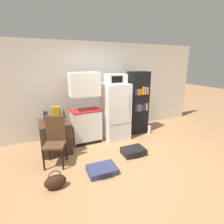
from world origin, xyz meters
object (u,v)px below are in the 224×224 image
bottle_blue_soda (47,120)px  handbag (55,182)px  cereal_box (56,113)px  water_bottle_front (149,129)px  bottle_amber_beer (64,114)px  microwave (116,79)px  chair (55,137)px  bottle_wine_dark (45,117)px  suitcase_small_flat (102,170)px  kitchen_hutch (86,112)px  suitcase_large_flat (133,151)px  bookshelf (138,103)px  side_table (55,136)px  refrigerator (115,112)px  bottle_olive_oil (60,117)px

bottle_blue_soda → handbag: bottle_blue_soda is taller
cereal_box → water_bottle_front: bearing=-6.7°
bottle_amber_beer → water_bottle_front: 2.49m
microwave → chair: (-1.67, -0.63, -1.06)m
bottle_wine_dark → suitcase_small_flat: bearing=-58.8°
microwave → kitchen_hutch: bearing=173.8°
suitcase_large_flat → handbag: size_ratio=1.46×
bookshelf → suitcase_small_flat: size_ratio=3.18×
side_table → handbag: (-0.20, -1.37, -0.24)m
bottle_blue_soda → bottle_wine_dark: bottle_blue_soda is taller
kitchen_hutch → chair: bearing=-140.3°
bottle_amber_beer → chair: bearing=-112.5°
side_table → suitcase_small_flat: bearing=-62.5°
refrigerator → cereal_box: bearing=175.1°
bottle_amber_beer → handbag: (-0.48, -1.62, -0.68)m
bottle_wine_dark → cereal_box: size_ratio=0.85×
bookshelf → handbag: size_ratio=4.99×
suitcase_large_flat → suitcase_small_flat: 0.97m
bottle_wine_dark → bottle_amber_beer: (0.45, 0.15, -0.03)m
side_table → microwave: microwave is taller
bottle_olive_oil → cereal_box: bottle_olive_oil is taller
bottle_olive_oil → suitcase_large_flat: bearing=-29.2°
bottle_olive_oil → bottle_blue_soda: bearing=-161.3°
refrigerator → handbag: bearing=-141.5°
side_table → bottle_wine_dark: 0.51m
bottle_amber_beer → bottle_wine_dark: bearing=-162.1°
bottle_wine_dark → suitcase_large_flat: bearing=-31.0°
refrigerator → suitcase_small_flat: (-0.94, -1.36, -0.70)m
side_table → bottle_blue_soda: bottle_blue_soda is taller
bottle_olive_oil → water_bottle_front: size_ratio=1.06×
water_bottle_front → bookshelf: bearing=133.3°
bottle_amber_beer → refrigerator: bearing=-7.7°
bottle_wine_dark → suitcase_small_flat: size_ratio=0.45×
bookshelf → bottle_amber_beer: size_ratio=9.42×
side_table → microwave: bearing=2.4°
bottle_olive_oil → bottle_wine_dark: bearing=141.3°
bookshelf → handbag: bearing=-149.0°
handbag → chair: bearing=80.2°
handbag → bottle_amber_beer: bearing=73.7°
suitcase_large_flat → suitcase_small_flat: size_ratio=0.93×
microwave → suitcase_large_flat: bearing=-91.7°
bottle_amber_beer → handbag: 1.82m
bookshelf → water_bottle_front: bearing=-46.7°
suitcase_small_flat → chair: bearing=137.4°
bottle_blue_soda → suitcase_small_flat: bearing=-52.2°
bottle_blue_soda → cereal_box: (0.24, 0.43, 0.02)m
kitchen_hutch → suitcase_small_flat: (-0.13, -1.45, -0.77)m
bottle_blue_soda → cereal_box: bottle_blue_soda is taller
bottle_olive_oil → handbag: bottle_olive_oil is taller
bottle_olive_oil → suitcase_large_flat: size_ratio=0.60×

